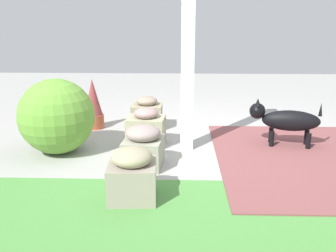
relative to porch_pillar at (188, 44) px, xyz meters
name	(u,v)px	position (x,y,z in m)	size (l,w,h in m)	color
ground_plane	(201,145)	(-0.18, -0.09, -1.18)	(12.00, 12.00, 0.00)	#9C9B98
brick_path	(302,159)	(-1.22, 0.34, -1.17)	(1.80, 2.40, 0.02)	brown
porch_pillar	(188,44)	(0.00, 0.00, 0.00)	(0.14, 0.14, 2.35)	white
stone_planter_nearest	(147,114)	(0.53, -0.81, -0.98)	(0.40, 0.37, 0.44)	gray
stone_planter_near	(146,128)	(0.47, -0.10, -0.97)	(0.46, 0.39, 0.45)	gray
stone_planter_mid	(143,147)	(0.44, 0.56, -0.97)	(0.42, 0.45, 0.43)	gray
stone_planter_far	(132,175)	(0.46, 1.27, -0.97)	(0.41, 0.41, 0.44)	gray
round_shrub	(57,116)	(1.42, 0.20, -0.76)	(0.83, 0.83, 0.83)	#5E9434
terracotta_pot_spiky	(93,105)	(1.25, -0.78, -0.85)	(0.27, 0.27, 0.67)	#A74D32
terracotta_pot_broad	(61,107)	(1.76, -0.97, -0.93)	(0.43, 0.43, 0.42)	#A2532E
dog	(286,120)	(-1.14, -0.09, -0.86)	(0.81, 0.33, 0.55)	black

